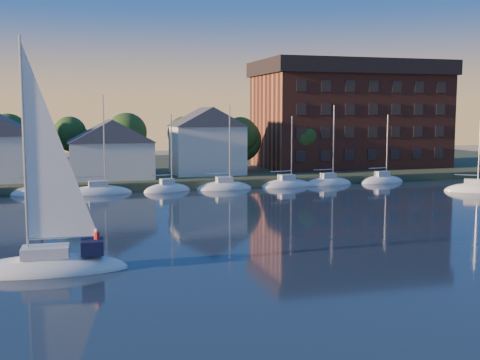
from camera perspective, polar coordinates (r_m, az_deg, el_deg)
name	(u,v)px	position (r m, az deg, el deg)	size (l,w,h in m)	color
ground	(321,312)	(31.32, 7.70, -12.34)	(260.00, 260.00, 0.00)	black
shoreline_land	(139,172)	(103.25, -9.51, 0.77)	(160.00, 50.00, 2.00)	#324025
wooden_dock	(161,188)	(80.60, -7.54, -0.77)	(120.00, 3.00, 1.00)	brown
clubhouse_centre	(111,148)	(84.40, -12.15, 2.96)	(11.55, 8.40, 8.08)	beige
clubhouse_east	(207,140)	(88.47, -3.16, 3.81)	(10.50, 8.40, 9.80)	beige
condo_block	(350,114)	(102.94, 10.36, 6.20)	(31.00, 17.00, 17.40)	brown
tree_line	(162,131)	(91.19, -7.43, 4.59)	(93.40, 5.40, 8.90)	#332517
moored_fleet	(133,191)	(77.12, -10.13, -1.07)	(79.50, 2.40, 12.05)	silver
hero_sailboat	(48,262)	(40.22, -17.72, -7.40)	(10.44, 3.82, 15.77)	silver
drifting_sailboat_right	(472,191)	(81.61, 21.13, -0.99)	(6.86, 5.58, 10.83)	silver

